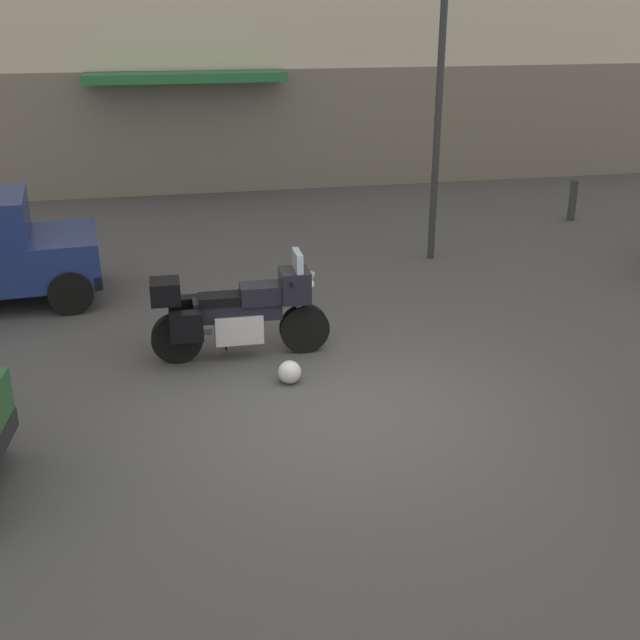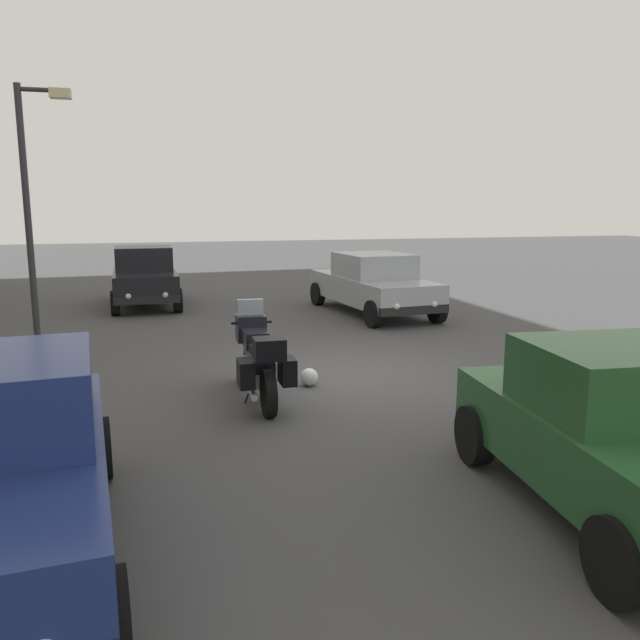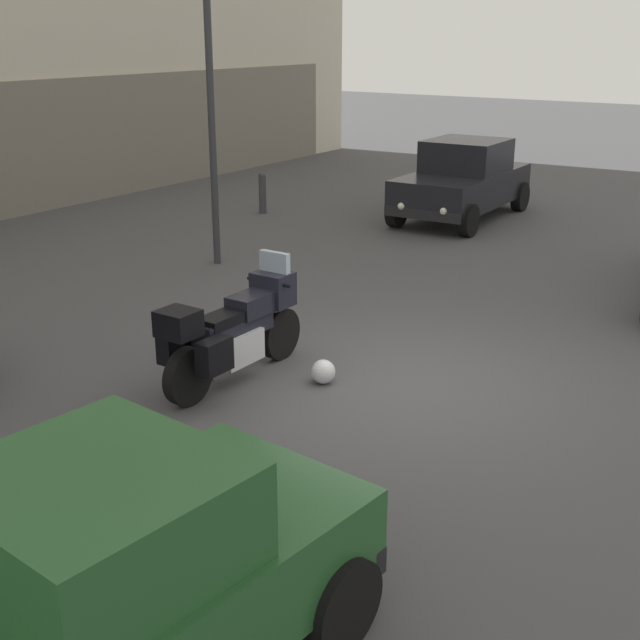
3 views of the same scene
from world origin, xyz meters
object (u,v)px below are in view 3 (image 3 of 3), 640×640
Objects in this scene: bollard_curbside at (262,191)px; helmet at (323,372)px; car_compact_side at (104,593)px; motorcycle at (233,330)px; streetlamp_curbside at (217,86)px; car_hatchback_near at (463,180)px.

helmet is at bearing -138.33° from bollard_curbside.
helmet is 0.08× the size of car_compact_side.
streetlamp_curbside is (3.82, 3.38, 2.34)m from motorcycle.
motorcycle is at bearing -143.58° from car_compact_side.
motorcycle is 0.63× the size of car_compact_side.
helmet is 0.06× the size of streetlamp_curbside.
car_compact_side is at bearing -146.12° from bollard_curbside.
car_hatchback_near reaches higher than motorcycle.
car_compact_side is at bearing -143.78° from streetlamp_curbside.
bollard_curbside is at bearing 41.67° from helmet.
helmet is (0.51, -0.88, -0.48)m from motorcycle.
helmet is at bearing -155.37° from car_compact_side.
car_compact_side is at bearing -161.10° from helmet.
bollard_curbside is at bearing -140.39° from car_compact_side.
car_compact_side is (-4.18, -2.48, 0.15)m from motorcycle.
car_hatchback_near is at bearing -17.68° from streetlamp_curbside.
helmet is 9.34m from car_hatchback_near.
motorcycle reaches higher than bollard_curbside.
car_compact_side reaches higher than helmet.
car_compact_side is at bearing 15.12° from car_hatchback_near.
car_hatchback_near is at bearing -157.77° from car_compact_side.
motorcycle is at bearing 120.09° from helmet.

